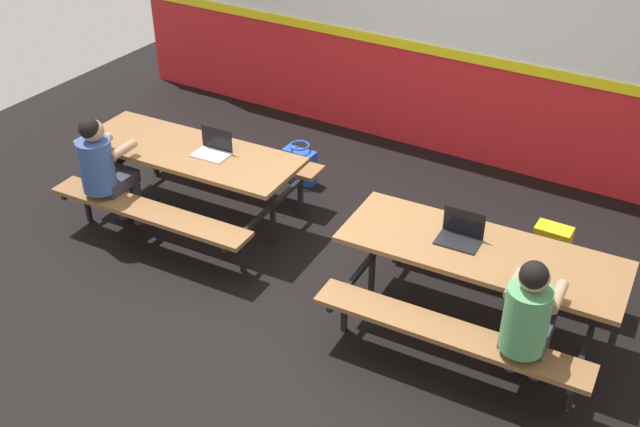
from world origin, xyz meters
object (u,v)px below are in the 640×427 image
Objects in this scene: picnic_table_left at (190,165)px; student_further at (528,317)px; tote_bag_bright at (300,165)px; picnic_table_right at (480,267)px; laptop_silver at (213,149)px; backpack_dark at (550,249)px; laptop_dark at (460,235)px; student_nearer at (104,166)px.

picnic_table_left is 1.77× the size of student_further.
picnic_table_right is at bearing -27.12° from tote_bag_bright.
laptop_silver is 0.75× the size of backpack_dark.
laptop_dark is at bearing -1.79° from picnic_table_left.
student_further is 3.21m from laptop_silver.
student_further is at bearing -45.25° from picnic_table_right.
student_nearer reaches higher than backpack_dark.
tote_bag_bright is at bearing 76.79° from laptop_silver.
laptop_silver is (0.73, 0.63, 0.08)m from student_nearer.
tote_bag_bright is at bearing 151.46° from laptop_dark.
student_further is 0.91m from laptop_dark.
student_further is 2.81× the size of tote_bag_bright.
picnic_table_left and picnic_table_right have the same top height.
student_further is at bearing -0.82° from student_nearer.
laptop_silver is 1.23m from tote_bag_bright.
laptop_dark is at bearing -28.54° from tote_bag_bright.
picnic_table_right is 0.28m from laptop_dark.
picnic_table_left is 0.32m from laptop_silver.
laptop_dark reaches higher than picnic_table_right.
picnic_table_left is at bearing -163.57° from backpack_dark.
laptop_silver is at bearing -163.19° from backpack_dark.
tote_bag_bright is (0.25, 1.05, -0.59)m from laptop_silver.
student_nearer is at bearing -170.96° from laptop_dark.
student_further is 1.66m from backpack_dark.
picnic_table_right is 3.37m from student_nearer.
laptop_silver reaches higher than picnic_table_left.
student_nearer and student_further have the same top height.
student_further is 3.64× the size of laptop_dark.
backpack_dark is 1.02× the size of tote_bag_bright.
student_nearer is 2.74× the size of backpack_dark.
student_nearer is at bearing -139.05° from laptop_silver.
laptop_dark reaches higher than backpack_dark.
laptop_silver and laptop_dark have the same top height.
student_nearer is 2.01m from tote_bag_bright.
laptop_silver is at bearing 176.83° from laptop_dark.
laptop_dark is 0.77× the size of tote_bag_bright.
student_nearer is 1.00× the size of student_further.
student_further is at bearing -10.73° from picnic_table_left.
laptop_silver reaches higher than picnic_table_right.
picnic_table_left reaches higher than tote_bag_bright.
backpack_dark is at bearing 22.60° from student_nearer.
student_nearer is 3.19m from laptop_dark.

